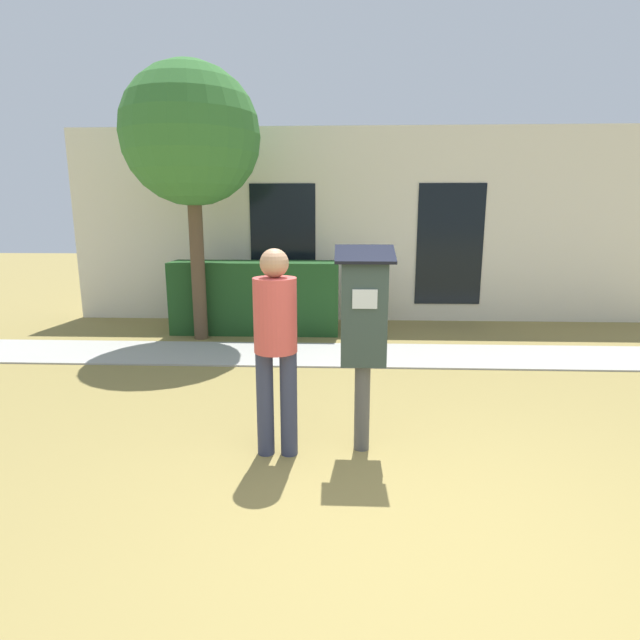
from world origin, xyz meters
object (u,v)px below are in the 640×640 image
at_px(outdoor_chair_left, 306,297).
at_px(outdoor_chair_middle, 370,296).
at_px(parking_meter, 364,323).
at_px(person_standing, 276,337).

distance_m(outdoor_chair_left, outdoor_chair_middle, 1.03).
bearing_deg(parking_meter, outdoor_chair_middle, 85.98).
relative_size(person_standing, outdoor_chair_left, 1.76).
bearing_deg(outdoor_chair_middle, outdoor_chair_left, -171.02).
relative_size(outdoor_chair_left, outdoor_chair_middle, 1.00).
relative_size(parking_meter, person_standing, 1.01).
relative_size(person_standing, outdoor_chair_middle, 1.76).
bearing_deg(outdoor_chair_left, outdoor_chair_middle, -9.46).
xyz_separation_m(parking_meter, outdoor_chair_left, (-0.72, 4.04, -0.49)).
bearing_deg(parking_meter, outdoor_chair_left, 100.05).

